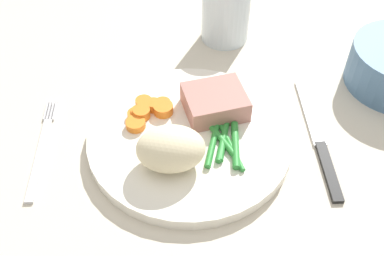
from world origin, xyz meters
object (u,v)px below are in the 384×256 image
(fork, at_px, (44,147))
(water_glass, at_px, (228,16))
(meat_portion, at_px, (217,102))
(dinner_plate, at_px, (192,138))
(knife, at_px, (321,138))

(fork, xyz_separation_m, water_glass, (0.25, 0.22, 0.04))
(meat_portion, xyz_separation_m, fork, (-0.22, -0.04, -0.03))
(meat_portion, height_order, fork, meat_portion)
(fork, bearing_deg, dinner_plate, 5.21)
(dinner_plate, xyz_separation_m, meat_portion, (0.03, 0.04, 0.02))
(water_glass, bearing_deg, dinner_plate, -106.21)
(dinner_plate, xyz_separation_m, knife, (0.16, -0.00, -0.01))
(water_glass, bearing_deg, meat_portion, -99.45)
(fork, relative_size, knife, 0.81)
(dinner_plate, relative_size, water_glass, 2.71)
(fork, bearing_deg, knife, 4.37)
(dinner_plate, xyz_separation_m, water_glass, (0.06, 0.22, 0.03))
(knife, bearing_deg, water_glass, 109.51)
(dinner_plate, bearing_deg, knife, -1.00)
(dinner_plate, relative_size, fork, 1.53)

